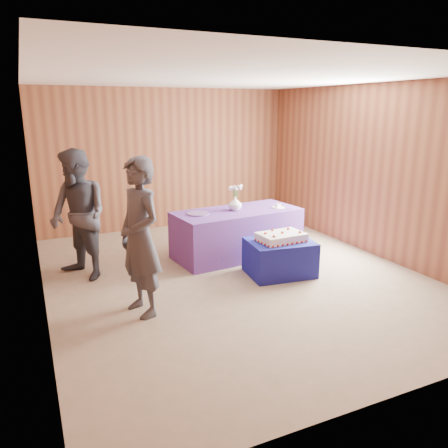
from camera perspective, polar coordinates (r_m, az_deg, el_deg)
ground at (r=6.29m, az=1.22°, el=-6.74°), size 6.00×6.00×0.00m
room_shell at (r=5.87m, az=1.32°, el=9.86°), size 5.04×6.04×2.72m
cake_table at (r=6.31m, az=7.28°, el=-4.36°), size 0.98×0.80×0.50m
serving_table at (r=7.01m, az=1.69°, el=-1.20°), size 2.08×1.10×0.75m
sheet_cake at (r=6.21m, az=7.48°, el=-1.69°), size 0.69×0.49×0.15m
vase at (r=6.91m, az=1.47°, el=2.70°), size 0.22×0.22×0.22m
flower_spray at (r=6.86m, az=1.48°, el=4.79°), size 0.23×0.22×0.17m
platter at (r=6.68m, az=-3.41°, el=1.37°), size 0.39×0.39×0.02m
plate at (r=7.15m, az=7.09°, el=2.17°), size 0.29×0.29×0.01m
cake_slice at (r=7.14m, az=7.10°, el=2.45°), size 0.07×0.06×0.08m
knife at (r=7.03m, az=7.95°, el=1.89°), size 0.26×0.06×0.00m
guest_left at (r=4.98m, az=-10.92°, el=-1.78°), size 0.60×0.76×1.82m
guest_right at (r=6.27m, az=-18.45°, el=1.08°), size 1.02×1.10×1.81m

